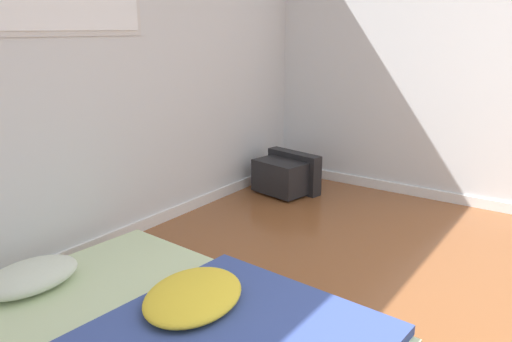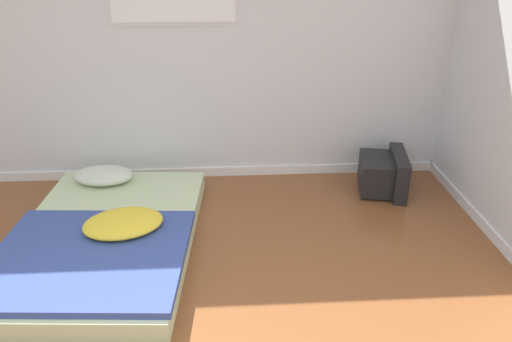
{
  "view_description": "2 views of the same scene",
  "coord_description": "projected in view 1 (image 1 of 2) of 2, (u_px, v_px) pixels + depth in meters",
  "views": [
    {
      "loc": [
        -1.89,
        0.07,
        1.5
      ],
      "look_at": [
        0.77,
        1.95,
        0.56
      ],
      "focal_mm": 35.0,
      "sensor_mm": 36.0,
      "label": 1
    },
    {
      "loc": [
        0.49,
        -1.64,
        2.17
      ],
      "look_at": [
        0.71,
        1.97,
        0.45
      ],
      "focal_mm": 35.0,
      "sensor_mm": 36.0,
      "label": 2
    }
  ],
  "objects": [
    {
      "name": "wall_back",
      "position": [
        63.0,
        62.0,
        3.09
      ],
      "size": [
        7.5,
        0.08,
        2.6
      ],
      "color": "silver",
      "rests_on": "ground_plane"
    },
    {
      "name": "mattress_bed",
      "position": [
        165.0,
        333.0,
        2.36
      ],
      "size": [
        1.44,
        2.1,
        0.3
      ],
      "color": "beige",
      "rests_on": "ground_plane"
    },
    {
      "name": "crt_tv",
      "position": [
        286.0,
        175.0,
        4.66
      ],
      "size": [
        0.49,
        0.59,
        0.37
      ],
      "color": "black",
      "rests_on": "ground_plane"
    }
  ]
}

